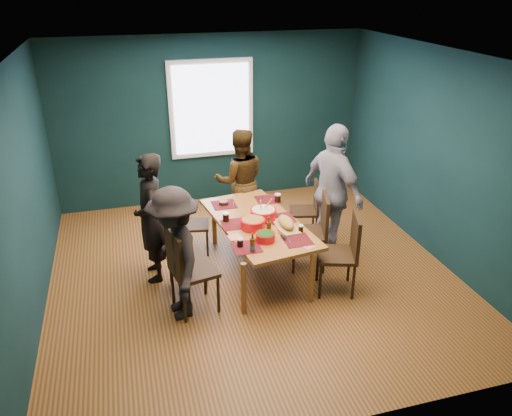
{
  "coord_description": "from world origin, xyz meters",
  "views": [
    {
      "loc": [
        -1.42,
        -5.29,
        3.5
      ],
      "look_at": [
        0.06,
        0.02,
        0.91
      ],
      "focal_mm": 35.0,
      "sensor_mm": 36.0,
      "label": 1
    }
  ],
  "objects_px": {
    "chair_left_mid": "(180,251)",
    "bowl_dumpling": "(263,214)",
    "chair_right_far": "(310,206)",
    "person_far_left": "(151,218)",
    "bowl_salad": "(253,223)",
    "chair_right_mid": "(316,226)",
    "cutting_board": "(286,223)",
    "chair_left_far": "(189,220)",
    "chair_right_near": "(345,248)",
    "chair_left_near": "(185,265)",
    "person_near_left": "(176,254)",
    "dining_table": "(258,226)",
    "person_right": "(333,192)",
    "person_back": "(240,181)",
    "bowl_herbs": "(265,237)"
  },
  "relations": [
    {
      "from": "dining_table",
      "to": "person_back",
      "type": "distance_m",
      "value": 1.21
    },
    {
      "from": "chair_left_far",
      "to": "chair_left_near",
      "type": "relative_size",
      "value": 0.8
    },
    {
      "from": "chair_right_mid",
      "to": "chair_right_near",
      "type": "height_order",
      "value": "chair_right_near"
    },
    {
      "from": "bowl_salad",
      "to": "person_near_left",
      "type": "bearing_deg",
      "value": -153.7
    },
    {
      "from": "person_far_left",
      "to": "bowl_salad",
      "type": "height_order",
      "value": "person_far_left"
    },
    {
      "from": "chair_left_mid",
      "to": "bowl_dumpling",
      "type": "xyz_separation_m",
      "value": [
        1.09,
        0.19,
        0.27
      ]
    },
    {
      "from": "chair_left_far",
      "to": "person_right",
      "type": "bearing_deg",
      "value": -6.82
    },
    {
      "from": "cutting_board",
      "to": "chair_left_far",
      "type": "bearing_deg",
      "value": 136.15
    },
    {
      "from": "chair_right_far",
      "to": "person_far_left",
      "type": "xyz_separation_m",
      "value": [
        -2.25,
        -0.47,
        0.32
      ]
    },
    {
      "from": "person_far_left",
      "to": "bowl_herbs",
      "type": "relative_size",
      "value": 7.16
    },
    {
      "from": "person_near_left",
      "to": "cutting_board",
      "type": "xyz_separation_m",
      "value": [
        1.39,
        0.41,
        -0.01
      ]
    },
    {
      "from": "chair_right_mid",
      "to": "bowl_salad",
      "type": "height_order",
      "value": "chair_right_mid"
    },
    {
      "from": "chair_left_far",
      "to": "chair_left_mid",
      "type": "bearing_deg",
      "value": -95.3
    },
    {
      "from": "chair_right_mid",
      "to": "bowl_salad",
      "type": "bearing_deg",
      "value": -160.81
    },
    {
      "from": "person_back",
      "to": "cutting_board",
      "type": "height_order",
      "value": "person_back"
    },
    {
      "from": "chair_right_mid",
      "to": "person_near_left",
      "type": "bearing_deg",
      "value": -148.09
    },
    {
      "from": "person_right",
      "to": "cutting_board",
      "type": "bearing_deg",
      "value": 100.33
    },
    {
      "from": "chair_right_near",
      "to": "bowl_salad",
      "type": "relative_size",
      "value": 3.36
    },
    {
      "from": "chair_left_near",
      "to": "person_near_left",
      "type": "distance_m",
      "value": 0.19
    },
    {
      "from": "dining_table",
      "to": "person_far_left",
      "type": "distance_m",
      "value": 1.32
    },
    {
      "from": "chair_right_near",
      "to": "person_back",
      "type": "distance_m",
      "value": 2.08
    },
    {
      "from": "chair_left_near",
      "to": "chair_right_near",
      "type": "distance_m",
      "value": 1.87
    },
    {
      "from": "person_right",
      "to": "chair_left_near",
      "type": "bearing_deg",
      "value": 93.67
    },
    {
      "from": "chair_left_near",
      "to": "person_near_left",
      "type": "height_order",
      "value": "person_near_left"
    },
    {
      "from": "chair_right_near",
      "to": "person_near_left",
      "type": "bearing_deg",
      "value": -164.39
    },
    {
      "from": "dining_table",
      "to": "chair_left_near",
      "type": "xyz_separation_m",
      "value": [
        -1.01,
        -0.62,
        -0.03
      ]
    },
    {
      "from": "chair_left_far",
      "to": "person_back",
      "type": "relative_size",
      "value": 0.53
    },
    {
      "from": "chair_left_mid",
      "to": "bowl_dumpling",
      "type": "relative_size",
      "value": 2.62
    },
    {
      "from": "dining_table",
      "to": "person_back",
      "type": "height_order",
      "value": "person_back"
    },
    {
      "from": "chair_right_far",
      "to": "person_near_left",
      "type": "height_order",
      "value": "person_near_left"
    },
    {
      "from": "bowl_herbs",
      "to": "person_near_left",
      "type": "bearing_deg",
      "value": -171.88
    },
    {
      "from": "bowl_herbs",
      "to": "person_back",
      "type": "bearing_deg",
      "value": 86.0
    },
    {
      "from": "person_near_left",
      "to": "bowl_dumpling",
      "type": "height_order",
      "value": "person_near_left"
    },
    {
      "from": "chair_left_mid",
      "to": "person_near_left",
      "type": "relative_size",
      "value": 0.56
    },
    {
      "from": "bowl_dumpling",
      "to": "chair_left_mid",
      "type": "bearing_deg",
      "value": -170.22
    },
    {
      "from": "dining_table",
      "to": "chair_left_mid",
      "type": "bearing_deg",
      "value": 179.41
    },
    {
      "from": "chair_left_mid",
      "to": "chair_left_near",
      "type": "relative_size",
      "value": 0.83
    },
    {
      "from": "person_far_left",
      "to": "chair_right_near",
      "type": "bearing_deg",
      "value": 66.0
    },
    {
      "from": "chair_left_near",
      "to": "person_back",
      "type": "bearing_deg",
      "value": 47.56
    },
    {
      "from": "person_back",
      "to": "bowl_dumpling",
      "type": "xyz_separation_m",
      "value": [
        0.02,
        -1.15,
        0.0
      ]
    },
    {
      "from": "dining_table",
      "to": "chair_right_near",
      "type": "bearing_deg",
      "value": -48.24
    },
    {
      "from": "chair_left_mid",
      "to": "cutting_board",
      "type": "bearing_deg",
      "value": -17.51
    },
    {
      "from": "person_right",
      "to": "bowl_dumpling",
      "type": "xyz_separation_m",
      "value": [
        -0.98,
        -0.11,
        -0.14
      ]
    },
    {
      "from": "chair_left_near",
      "to": "cutting_board",
      "type": "xyz_separation_m",
      "value": [
        1.29,
        0.38,
        0.16
      ]
    },
    {
      "from": "dining_table",
      "to": "bowl_herbs",
      "type": "xyz_separation_m",
      "value": [
        -0.05,
        -0.5,
        0.12
      ]
    },
    {
      "from": "dining_table",
      "to": "chair_left_near",
      "type": "height_order",
      "value": "chair_left_near"
    },
    {
      "from": "dining_table",
      "to": "person_right",
      "type": "distance_m",
      "value": 1.11
    },
    {
      "from": "chair_right_far",
      "to": "bowl_herbs",
      "type": "relative_size",
      "value": 3.73
    },
    {
      "from": "chair_right_near",
      "to": "bowl_dumpling",
      "type": "xyz_separation_m",
      "value": [
        -0.78,
        0.76,
        0.19
      ]
    },
    {
      "from": "chair_right_near",
      "to": "person_near_left",
      "type": "distance_m",
      "value": 1.98
    }
  ]
}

